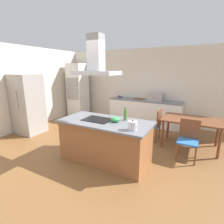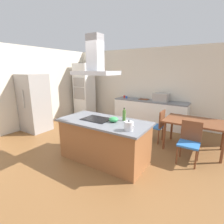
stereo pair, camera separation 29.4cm
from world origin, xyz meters
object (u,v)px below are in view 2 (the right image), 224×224
at_px(tea_kettle, 129,126).
at_px(wall_oven_stack, 84,90).
at_px(coffee_mug_red, 124,97).
at_px(countertop_microwave, 161,97).
at_px(mixing_bowl, 114,119).
at_px(chair_at_left_end, 158,124).
at_px(refrigerator, 34,103).
at_px(coffee_mug_blue, 126,97).
at_px(cooktop, 97,119).
at_px(range_hood, 95,62).
at_px(cutting_board, 144,99).
at_px(olive_oil_bottle, 124,115).
at_px(dining_table, 195,124).
at_px(chair_facing_island, 190,139).

xyz_separation_m(tea_kettle, wall_oven_stack, (-3.62, 2.89, 0.12)).
relative_size(tea_kettle, coffee_mug_red, 2.41).
relative_size(countertop_microwave, coffee_mug_red, 5.56).
xyz_separation_m(mixing_bowl, chair_at_left_end, (0.46, 1.55, -0.45)).
xyz_separation_m(countertop_microwave, refrigerator, (-3.31, -2.54, -0.13)).
relative_size(countertop_microwave, coffee_mug_blue, 5.56).
height_order(cooktop, range_hood, range_hood).
relative_size(cutting_board, chair_at_left_end, 0.38).
relative_size(mixing_bowl, range_hood, 0.22).
distance_m(cutting_board, wall_oven_stack, 2.62).
bearing_deg(olive_oil_bottle, coffee_mug_blue, 116.97).
bearing_deg(countertop_microwave, dining_table, -45.62).
height_order(coffee_mug_blue, cutting_board, coffee_mug_blue).
bearing_deg(tea_kettle, olive_oil_bottle, 126.55).
height_order(cooktop, mixing_bowl, mixing_bowl).
xyz_separation_m(coffee_mug_red, dining_table, (2.67, -1.29, -0.28)).
xyz_separation_m(tea_kettle, cutting_board, (-1.02, 3.17, -0.07)).
relative_size(cooktop, olive_oil_bottle, 2.18).
relative_size(mixing_bowl, coffee_mug_blue, 2.16).
xyz_separation_m(mixing_bowl, countertop_microwave, (0.11, 2.84, 0.09)).
xyz_separation_m(cutting_board, chair_facing_island, (1.89, -2.00, -0.40)).
xyz_separation_m(cutting_board, refrigerator, (-2.68, -2.59, 0.00)).
bearing_deg(olive_oil_bottle, refrigerator, 178.46).
xyz_separation_m(countertop_microwave, dining_table, (1.26, -1.29, -0.37)).
bearing_deg(countertop_microwave, coffee_mug_blue, -176.66).
relative_size(olive_oil_bottle, cutting_board, 0.81).
bearing_deg(countertop_microwave, tea_kettle, -82.97).
distance_m(wall_oven_stack, range_hood, 3.91).
xyz_separation_m(coffee_mug_red, refrigerator, (-1.90, -2.54, -0.03)).
xyz_separation_m(refrigerator, chair_at_left_end, (3.65, 1.25, -0.40)).
relative_size(coffee_mug_blue, wall_oven_stack, 0.04).
xyz_separation_m(cutting_board, chair_at_left_end, (0.97, -1.34, -0.40)).
height_order(cutting_board, chair_facing_island, cutting_board).
distance_m(tea_kettle, countertop_microwave, 3.14).
height_order(tea_kettle, olive_oil_bottle, olive_oil_bottle).
height_order(refrigerator, chair_at_left_end, refrigerator).
height_order(cooktop, coffee_mug_blue, coffee_mug_blue).
relative_size(mixing_bowl, coffee_mug_red, 2.16).
bearing_deg(countertop_microwave, refrigerator, -142.54).
height_order(coffee_mug_blue, dining_table, coffee_mug_blue).
bearing_deg(range_hood, tea_kettle, -14.76).
xyz_separation_m(chair_at_left_end, chair_facing_island, (0.92, -0.67, 0.00)).
xyz_separation_m(countertop_microwave, chair_at_left_end, (0.34, -1.29, -0.53)).
xyz_separation_m(coffee_mug_blue, chair_facing_island, (2.54, -1.88, -0.44)).
bearing_deg(chair_facing_island, tea_kettle, -126.82).
relative_size(cooktop, chair_facing_island, 0.67).
distance_m(coffee_mug_red, cutting_board, 0.78).
xyz_separation_m(mixing_bowl, chair_facing_island, (1.37, 0.89, -0.45)).
height_order(coffee_mug_blue, range_hood, range_hood).
bearing_deg(cutting_board, chair_at_left_end, -53.90).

